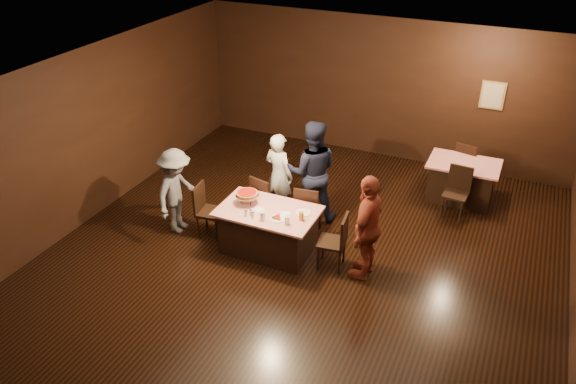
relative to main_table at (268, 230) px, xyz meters
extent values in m
plane|color=black|center=(0.61, -0.68, -0.39)|extent=(10.00, 10.00, 0.00)
cube|color=silver|center=(0.61, -0.68, 2.62)|extent=(8.00, 10.00, 0.04)
cube|color=black|center=(0.61, 4.32, 1.11)|extent=(8.00, 0.04, 3.00)
cube|color=black|center=(-3.39, -0.68, 1.11)|extent=(0.04, 10.00, 3.00)
cube|color=tan|center=(2.81, 4.29, 1.31)|extent=(0.46, 0.03, 0.56)
cube|color=beige|center=(2.81, 4.27, 1.31)|extent=(0.38, 0.01, 0.48)
cube|color=#A40F0A|center=(0.00, 0.00, 0.00)|extent=(1.60, 1.00, 0.77)
cube|color=red|center=(2.61, 3.02, 0.00)|extent=(1.30, 0.90, 0.77)
cube|color=black|center=(-0.40, 0.75, 0.09)|extent=(0.51, 0.51, 0.95)
cube|color=black|center=(0.40, 0.75, 0.09)|extent=(0.47, 0.47, 0.95)
cube|color=black|center=(-1.10, 0.00, 0.09)|extent=(0.47, 0.47, 0.95)
cube|color=black|center=(1.10, 0.00, 0.09)|extent=(0.47, 0.47, 0.95)
cube|color=black|center=(2.61, 2.32, 0.09)|extent=(0.45, 0.45, 0.95)
cube|color=black|center=(2.61, 3.62, 0.09)|extent=(0.50, 0.50, 0.95)
imported|color=silver|center=(-0.33, 1.12, 0.41)|extent=(0.65, 0.51, 1.59)
imported|color=black|center=(0.26, 1.22, 0.56)|extent=(1.12, 1.00, 1.88)
imported|color=slate|center=(-1.69, -0.08, 0.38)|extent=(0.60, 1.01, 1.54)
imported|color=maroon|center=(1.64, 0.04, 0.48)|extent=(0.46, 1.03, 1.73)
cylinder|color=black|center=(-0.40, 0.15, 0.46)|extent=(0.01, 0.01, 0.15)
cylinder|color=black|center=(-0.49, 0.00, 0.46)|extent=(0.01, 0.01, 0.15)
cylinder|color=black|center=(-0.31, 0.00, 0.46)|extent=(0.01, 0.01, 0.15)
cylinder|color=silver|center=(-0.40, 0.05, 0.54)|extent=(0.38, 0.38, 0.01)
cylinder|color=#B27233|center=(-0.40, 0.05, 0.57)|extent=(0.35, 0.35, 0.05)
cylinder|color=#A5140C|center=(-0.40, 0.05, 0.60)|extent=(0.30, 0.30, 0.01)
cylinder|color=white|center=(0.25, -0.18, 0.39)|extent=(0.25, 0.25, 0.01)
cylinder|color=#B27233|center=(0.25, -0.18, 0.42)|extent=(0.18, 0.18, 0.04)
cylinder|color=#A5140C|center=(0.25, -0.18, 0.44)|extent=(0.14, 0.14, 0.01)
cylinder|color=white|center=(0.55, 0.15, 0.39)|extent=(0.25, 0.25, 0.01)
cylinder|color=silver|center=(0.05, -0.30, 0.46)|extent=(0.08, 0.08, 0.14)
cylinder|color=silver|center=(0.45, -0.25, 0.46)|extent=(0.08, 0.08, 0.14)
cylinder|color=#BF7F26|center=(0.60, -0.05, 0.46)|extent=(0.08, 0.08, 0.14)
cylinder|color=silver|center=(-0.18, -0.25, 0.43)|extent=(0.04, 0.04, 0.08)
cylinder|color=silver|center=(-0.18, -0.25, 0.47)|extent=(0.05, 0.05, 0.02)
cylinder|color=silver|center=(-0.12, -0.30, 0.43)|extent=(0.04, 0.04, 0.08)
cylinder|color=silver|center=(-0.12, -0.30, 0.47)|extent=(0.05, 0.05, 0.02)
cylinder|color=silver|center=(-0.24, -0.30, 0.43)|extent=(0.04, 0.04, 0.08)
cylinder|color=silver|center=(-0.24, -0.30, 0.47)|extent=(0.05, 0.05, 0.02)
cube|color=white|center=(0.30, 0.00, 0.39)|extent=(0.19, 0.19, 0.01)
cube|color=white|center=(-0.15, -0.05, 0.39)|extent=(0.21, 0.21, 0.01)
camera|label=1|loc=(3.43, -6.87, 5.10)|focal=35.00mm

